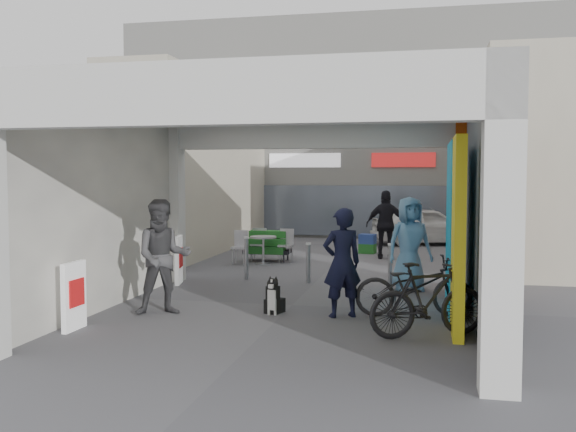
% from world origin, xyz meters
% --- Properties ---
extents(ground, '(90.00, 90.00, 0.00)m').
position_xyz_m(ground, '(0.00, 0.00, 0.00)').
color(ground, '#525156').
rests_on(ground, ground).
extents(arcade_canopy, '(6.40, 6.45, 6.40)m').
position_xyz_m(arcade_canopy, '(0.54, -0.82, 2.30)').
color(arcade_canopy, silver).
rests_on(arcade_canopy, ground).
extents(far_building, '(18.00, 4.08, 8.00)m').
position_xyz_m(far_building, '(-0.00, 13.99, 3.99)').
color(far_building, silver).
rests_on(far_building, ground).
extents(plaza_bldg_left, '(2.00, 9.00, 5.00)m').
position_xyz_m(plaza_bldg_left, '(-4.50, 7.50, 2.50)').
color(plaza_bldg_left, '#B8B099').
rests_on(plaza_bldg_left, ground).
extents(plaza_bldg_right, '(2.00, 9.00, 5.00)m').
position_xyz_m(plaza_bldg_right, '(4.50, 7.50, 2.50)').
color(plaza_bldg_right, '#B8B099').
rests_on(plaza_bldg_right, ground).
extents(bollard_left, '(0.09, 0.09, 0.92)m').
position_xyz_m(bollard_left, '(-1.52, 2.46, 0.46)').
color(bollard_left, gray).
rests_on(bollard_left, ground).
extents(bollard_center, '(0.09, 0.09, 0.82)m').
position_xyz_m(bollard_center, '(-0.14, 2.35, 0.41)').
color(bollard_center, gray).
rests_on(bollard_center, ground).
extents(bollard_right, '(0.09, 0.09, 0.86)m').
position_xyz_m(bollard_right, '(1.57, 2.25, 0.43)').
color(bollard_right, gray).
rests_on(bollard_right, ground).
extents(advert_board_near, '(0.11, 0.55, 1.00)m').
position_xyz_m(advert_board_near, '(-2.75, -2.42, 0.51)').
color(advert_board_near, white).
rests_on(advert_board_near, ground).
extents(advert_board_far, '(0.20, 0.55, 1.00)m').
position_xyz_m(advert_board_far, '(-2.75, 1.66, 0.51)').
color(advert_board_far, white).
rests_on(advert_board_far, ground).
extents(cafe_set, '(1.42, 1.14, 0.86)m').
position_xyz_m(cafe_set, '(-1.88, 5.21, 0.30)').
color(cafe_set, '#B0AFB5').
rests_on(cafe_set, ground).
extents(produce_stand, '(1.20, 0.65, 0.79)m').
position_xyz_m(produce_stand, '(-1.81, 5.56, 0.31)').
color(produce_stand, black).
rests_on(produce_stand, ground).
extents(crate_stack, '(0.51, 0.43, 0.56)m').
position_xyz_m(crate_stack, '(0.64, 7.74, 0.28)').
color(crate_stack, '#1E611B').
rests_on(crate_stack, ground).
extents(border_collie, '(0.23, 0.45, 0.63)m').
position_xyz_m(border_collie, '(-0.16, -0.74, 0.25)').
color(border_collie, black).
rests_on(border_collie, ground).
extents(man_with_dog, '(0.76, 0.66, 1.74)m').
position_xyz_m(man_with_dog, '(0.96, -0.75, 0.87)').
color(man_with_dog, black).
rests_on(man_with_dog, ground).
extents(man_back_turned, '(1.12, 1.03, 1.87)m').
position_xyz_m(man_back_turned, '(-1.90, -1.13, 0.94)').
color(man_back_turned, '#3B3B3D').
rests_on(man_back_turned, ground).
extents(man_elderly, '(1.06, 0.90, 1.84)m').
position_xyz_m(man_elderly, '(1.96, 1.89, 0.92)').
color(man_elderly, '#6397C1').
rests_on(man_elderly, ground).
extents(man_crates, '(1.11, 0.50, 1.86)m').
position_xyz_m(man_crates, '(1.24, 6.62, 0.93)').
color(man_crates, black).
rests_on(man_crates, ground).
extents(bicycle_front, '(1.94, 0.97, 0.97)m').
position_xyz_m(bicycle_front, '(2.08, -0.47, 0.49)').
color(bicycle_front, black).
rests_on(bicycle_front, ground).
extents(bicycle_rear, '(1.79, 1.24, 1.06)m').
position_xyz_m(bicycle_rear, '(2.30, -1.76, 0.53)').
color(bicycle_rear, black).
rests_on(bicycle_rear, ground).
extents(white_van, '(3.88, 2.39, 1.23)m').
position_xyz_m(white_van, '(2.35, 10.57, 0.62)').
color(white_van, white).
rests_on(white_van, ground).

